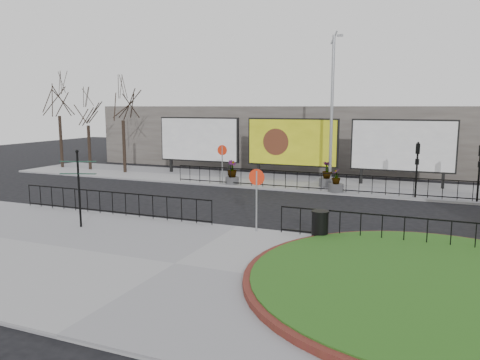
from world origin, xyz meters
The scene contains 25 objects.
ground centered at (0.00, 0.00, 0.00)m, with size 90.00×90.00×0.00m, color black.
pavement_near centered at (0.00, -5.00, 0.06)m, with size 30.00×10.00×0.12m, color gray.
pavement_far centered at (0.00, 12.00, 0.06)m, with size 44.00×6.00×0.12m, color gray.
brick_edge centered at (7.50, -4.00, 0.21)m, with size 10.40×10.40×0.18m, color maroon.
grass_lawn centered at (7.50, -4.00, 0.23)m, with size 10.00×10.00×0.22m, color #265215.
railing_near_left centered at (-6.00, -0.30, 0.67)m, with size 10.00×0.10×1.10m, color black, non-canonical shape.
railing_near_right centered at (6.50, -0.30, 0.67)m, with size 9.00×0.10×1.10m, color black, non-canonical shape.
railing_far centered at (1.00, 9.30, 0.67)m, with size 18.00×0.10×1.10m, color black, non-canonical shape.
speed_sign_far centered at (-5.00, 9.40, 1.92)m, with size 0.64×0.07×2.47m.
speed_sign_near centered at (1.00, -0.40, 1.92)m, with size 0.64×0.07×2.47m.
billboard_left centered at (-8.50, 12.97, 2.60)m, with size 6.20×0.31×4.10m.
billboard_mid centered at (-1.50, 12.97, 2.60)m, with size 6.20×0.31×4.10m.
billboard_right centered at (5.50, 12.97, 2.60)m, with size 6.20×0.31×4.10m.
lamp_post centered at (1.51, 11.00, 4.83)m, with size 0.74×0.18×9.23m.
signal_pole_a centered at (6.50, 9.34, 2.10)m, with size 0.22×0.26×3.00m.
signal_pole_b centered at (9.50, 9.34, 2.10)m, with size 0.22×0.26×3.00m.
tree_left centered at (-14.00, 11.50, 3.62)m, with size 2.00×2.00×7.00m, color #2D2119, non-canonical shape.
tree_mid centered at (-17.50, 11.80, 3.22)m, with size 2.00×2.00×6.20m, color #2D2119, non-canonical shape.
tree_far centered at (-20.50, 12.00, 3.87)m, with size 2.00×2.00×7.50m, color #2D2119, non-canonical shape.
building_backdrop centered at (0.00, 22.00, 2.50)m, with size 40.00×10.00×5.00m, color #6B635D.
fingerpost_sign centered at (-5.86, -2.55, 2.03)m, with size 1.45×0.72×3.16m.
litter_bin centered at (3.58, -0.60, 0.66)m, with size 0.65×0.65×1.08m.
planter_a centered at (-4.43, 9.64, 0.75)m, with size 0.85×0.85×1.51m.
planter_b centered at (1.33, 11.00, 0.72)m, with size 0.96×0.96×1.55m.
planter_c centered at (2.20, 9.40, 0.59)m, with size 0.88×0.88×1.32m.
Camera 1 is at (7.30, -17.20, 4.99)m, focal length 35.00 mm.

